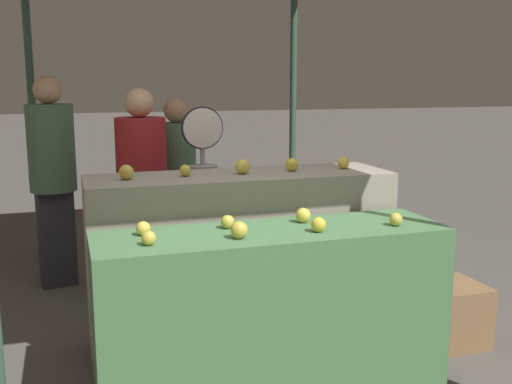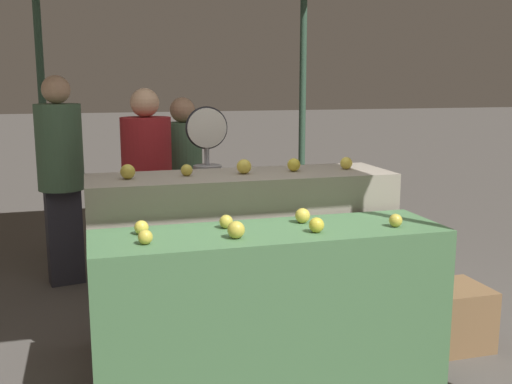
% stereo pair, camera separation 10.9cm
% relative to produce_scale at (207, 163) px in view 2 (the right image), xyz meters
% --- Properties ---
extents(display_counter_front, '(1.86, 0.55, 0.89)m').
position_rel_produce_scale_xyz_m(display_counter_front, '(0.09, -1.24, -0.64)').
color(display_counter_front, '#4C7A4C').
rests_on(display_counter_front, ground_plane).
extents(display_counter_back, '(1.86, 0.55, 1.10)m').
position_rel_produce_scale_xyz_m(display_counter_back, '(0.09, -0.64, -0.54)').
color(display_counter_back, gray).
rests_on(display_counter_back, ground_plane).
extents(apple_front_0, '(0.07, 0.07, 0.07)m').
position_rel_produce_scale_xyz_m(apple_front_0, '(-0.57, -1.33, -0.16)').
color(apple_front_0, gold).
rests_on(apple_front_0, display_counter_front).
extents(apple_front_1, '(0.09, 0.09, 0.09)m').
position_rel_produce_scale_xyz_m(apple_front_1, '(-0.12, -1.35, -0.15)').
color(apple_front_1, gold).
rests_on(apple_front_1, display_counter_front).
extents(apple_front_2, '(0.08, 0.08, 0.08)m').
position_rel_produce_scale_xyz_m(apple_front_2, '(0.30, -1.35, -0.15)').
color(apple_front_2, gold).
rests_on(apple_front_2, display_counter_front).
extents(apple_front_3, '(0.07, 0.07, 0.07)m').
position_rel_produce_scale_xyz_m(apple_front_3, '(0.75, -1.35, -0.16)').
color(apple_front_3, gold).
rests_on(apple_front_3, display_counter_front).
extents(apple_front_4, '(0.07, 0.07, 0.07)m').
position_rel_produce_scale_xyz_m(apple_front_4, '(-0.57, -1.14, -0.16)').
color(apple_front_4, yellow).
rests_on(apple_front_4, display_counter_front).
extents(apple_front_5, '(0.07, 0.07, 0.07)m').
position_rel_produce_scale_xyz_m(apple_front_5, '(-0.13, -1.13, -0.16)').
color(apple_front_5, gold).
rests_on(apple_front_5, display_counter_front).
extents(apple_front_6, '(0.08, 0.08, 0.08)m').
position_rel_produce_scale_xyz_m(apple_front_6, '(0.31, -1.13, -0.15)').
color(apple_front_6, yellow).
rests_on(apple_front_6, display_counter_front).
extents(apple_back_0, '(0.09, 0.09, 0.09)m').
position_rel_produce_scale_xyz_m(apple_back_0, '(-0.60, -0.65, 0.06)').
color(apple_back_0, gold).
rests_on(apple_back_0, display_counter_back).
extents(apple_back_1, '(0.07, 0.07, 0.07)m').
position_rel_produce_scale_xyz_m(apple_back_1, '(-0.25, -0.63, 0.05)').
color(apple_back_1, gold).
rests_on(apple_back_1, display_counter_back).
extents(apple_back_2, '(0.09, 0.09, 0.09)m').
position_rel_produce_scale_xyz_m(apple_back_2, '(0.10, -0.64, 0.06)').
color(apple_back_2, yellow).
rests_on(apple_back_2, display_counter_back).
extents(apple_back_3, '(0.08, 0.08, 0.08)m').
position_rel_produce_scale_xyz_m(apple_back_3, '(0.43, -0.63, 0.06)').
color(apple_back_3, gold).
rests_on(apple_back_3, display_counter_back).
extents(apple_back_4, '(0.08, 0.08, 0.08)m').
position_rel_produce_scale_xyz_m(apple_back_4, '(0.78, -0.63, 0.05)').
color(apple_back_4, yellow).
rests_on(apple_back_4, display_counter_back).
extents(produce_scale, '(0.30, 0.20, 1.49)m').
position_rel_produce_scale_xyz_m(produce_scale, '(0.00, 0.00, 0.00)').
color(produce_scale, '#99999E').
rests_on(produce_scale, ground_plane).
extents(person_vendor_at_scale, '(0.43, 0.43, 1.61)m').
position_rel_produce_scale_xyz_m(person_vendor_at_scale, '(-0.39, 0.33, -0.17)').
color(person_vendor_at_scale, '#2D2D38').
rests_on(person_vendor_at_scale, ground_plane).
extents(person_customer_left, '(0.43, 0.43, 1.71)m').
position_rel_produce_scale_xyz_m(person_customer_left, '(-1.03, 0.90, -0.10)').
color(person_customer_left, '#2D2D38').
rests_on(person_customer_left, ground_plane).
extents(person_customer_right, '(0.32, 0.32, 1.53)m').
position_rel_produce_scale_xyz_m(person_customer_right, '(-0.06, 0.67, -0.20)').
color(person_customer_right, '#2D2D38').
rests_on(person_customer_right, ground_plane).
extents(wooden_crate_side, '(0.39, 0.39, 0.39)m').
position_rel_produce_scale_xyz_m(wooden_crate_side, '(1.37, -1.03, -0.89)').
color(wooden_crate_side, olive).
rests_on(wooden_crate_side, ground_plane).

